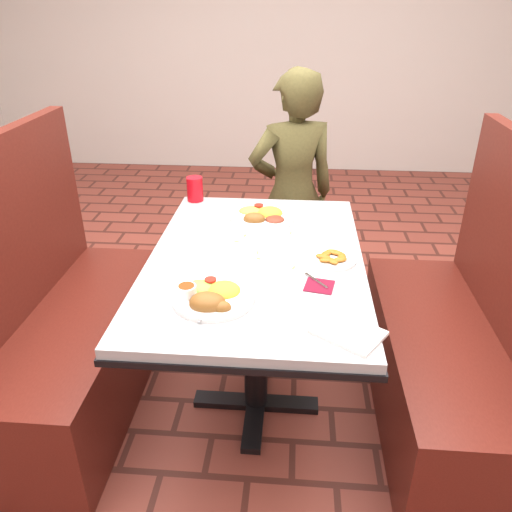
# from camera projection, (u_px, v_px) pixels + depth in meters

# --- Properties ---
(dining_table) EXTENTS (0.81, 1.21, 0.75)m
(dining_table) POSITION_uv_depth(u_px,v_px,m) (256.00, 278.00, 1.93)
(dining_table) COLOR #A6A9AB
(dining_table) RESTS_ON ground
(booth_bench_left) EXTENTS (0.47, 1.20, 1.17)m
(booth_bench_left) POSITION_uv_depth(u_px,v_px,m) (70.00, 336.00, 2.13)
(booth_bench_left) COLOR #5A1D14
(booth_bench_left) RESTS_ON ground
(booth_bench_right) EXTENTS (0.47, 1.20, 1.17)m
(booth_bench_right) POSITION_uv_depth(u_px,v_px,m) (452.00, 355.00, 2.02)
(booth_bench_right) COLOR #5A1D14
(booth_bench_right) RESTS_ON ground
(diner_person) EXTENTS (0.56, 0.45, 1.32)m
(diner_person) POSITION_uv_depth(u_px,v_px,m) (292.00, 195.00, 2.71)
(diner_person) COLOR brown
(diner_person) RESTS_ON ground
(near_dinner_plate) EXTENTS (0.27, 0.27, 0.08)m
(near_dinner_plate) POSITION_uv_depth(u_px,v_px,m) (211.00, 293.00, 1.59)
(near_dinner_plate) COLOR white
(near_dinner_plate) RESTS_ON dining_table
(far_dinner_plate) EXTENTS (0.28, 0.28, 0.07)m
(far_dinner_plate) POSITION_uv_depth(u_px,v_px,m) (262.00, 214.00, 2.19)
(far_dinner_plate) COLOR white
(far_dinner_plate) RESTS_ON dining_table
(plantain_plate) EXTENTS (0.18, 0.18, 0.03)m
(plantain_plate) POSITION_uv_depth(u_px,v_px,m) (332.00, 258.00, 1.84)
(plantain_plate) COLOR white
(plantain_plate) RESTS_ON dining_table
(maroon_napkin) EXTENTS (0.11, 0.11, 0.00)m
(maroon_napkin) POSITION_uv_depth(u_px,v_px,m) (319.00, 286.00, 1.69)
(maroon_napkin) COLOR maroon
(maroon_napkin) RESTS_ON dining_table
(spoon_utensil) EXTENTS (0.08, 0.10, 0.00)m
(spoon_utensil) POSITION_uv_depth(u_px,v_px,m) (316.00, 280.00, 1.71)
(spoon_utensil) COLOR silver
(spoon_utensil) RESTS_ON dining_table
(red_tumbler) EXTENTS (0.08, 0.08, 0.12)m
(red_tumbler) POSITION_uv_depth(u_px,v_px,m) (195.00, 189.00, 2.37)
(red_tumbler) COLOR red
(red_tumbler) RESTS_ON dining_table
(paper_napkin) EXTENTS (0.24, 0.22, 0.01)m
(paper_napkin) POSITION_uv_depth(u_px,v_px,m) (348.00, 332.00, 1.44)
(paper_napkin) COLOR white
(paper_napkin) RESTS_ON dining_table
(knife_utensil) EXTENTS (0.02, 0.15, 0.00)m
(knife_utensil) POSITION_uv_depth(u_px,v_px,m) (220.00, 304.00, 1.57)
(knife_utensil) COLOR silver
(knife_utensil) RESTS_ON dining_table
(fork_utensil) EXTENTS (0.09, 0.14, 0.00)m
(fork_utensil) POSITION_uv_depth(u_px,v_px,m) (216.00, 310.00, 1.54)
(fork_utensil) COLOR silver
(fork_utensil) RESTS_ON dining_table
(lettuce_shreds) EXTENTS (0.28, 0.32, 0.00)m
(lettuce_shreds) POSITION_uv_depth(u_px,v_px,m) (268.00, 249.00, 1.93)
(lettuce_shreds) COLOR #87B548
(lettuce_shreds) RESTS_ON dining_table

